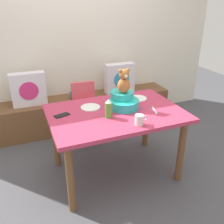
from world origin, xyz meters
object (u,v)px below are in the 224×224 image
object	(u,v)px
highchair	(85,105)
teddy_bear	(124,82)
pillow_floral_right	(120,78)
dinner_plate_near	(90,107)
coffee_mug	(139,120)
book_stack	(78,95)
cell_phone	(62,115)
pillow_floral_left	(29,89)
ketchup_bottle	(109,109)
dining_table	(116,121)
dinner_plate_far	(138,98)
infant_seat_teal	(123,101)

from	to	relation	value
highchair	teddy_bear	xyz separation A→B (m)	(0.21, -0.70, 0.50)
pillow_floral_right	dinner_plate_near	distance (m)	1.27
teddy_bear	pillow_floral_right	bearing A→B (deg)	68.33
highchair	coffee_mug	bearing A→B (deg)	-80.44
book_stack	cell_phone	xyz separation A→B (m)	(-0.43, -1.10, 0.24)
highchair	dinner_plate_near	bearing A→B (deg)	-100.40
pillow_floral_right	cell_phone	world-z (taller)	pillow_floral_right
pillow_floral_left	book_stack	xyz separation A→B (m)	(0.66, 0.02, -0.18)
book_stack	cell_phone	world-z (taller)	cell_phone
ketchup_bottle	teddy_bear	bearing A→B (deg)	35.47
coffee_mug	dinner_plate_near	size ratio (longest dim) A/B	0.60
pillow_floral_left	dinner_plate_near	xyz separation A→B (m)	(0.54, -1.01, 0.07)
ketchup_bottle	pillow_floral_left	bearing A→B (deg)	116.29
pillow_floral_right	dinner_plate_near	size ratio (longest dim) A/B	2.20
book_stack	teddy_bear	size ratio (longest dim) A/B	0.80
book_stack	dining_table	size ratio (longest dim) A/B	0.15
dinner_plate_near	cell_phone	distance (m)	0.32
dining_table	teddy_bear	xyz separation A→B (m)	(0.11, 0.06, 0.38)
ketchup_bottle	dinner_plate_near	world-z (taller)	ketchup_bottle
teddy_bear	ketchup_bottle	xyz separation A→B (m)	(-0.22, -0.16, -0.19)
pillow_floral_right	highchair	size ratio (longest dim) A/B	0.56
highchair	cell_phone	bearing A→B (deg)	-122.06
cell_phone	dinner_plate_near	bearing A→B (deg)	-93.90
highchair	dinner_plate_far	size ratio (longest dim) A/B	3.95
dinner_plate_near	dinner_plate_far	xyz separation A→B (m)	(0.57, 0.04, 0.00)
book_stack	dining_table	distance (m)	1.21
pillow_floral_right	highchair	xyz separation A→B (m)	(-0.66, -0.42, -0.16)
book_stack	coffee_mug	world-z (taller)	coffee_mug
infant_seat_teal	teddy_bear	world-z (taller)	teddy_bear
highchair	cell_phone	distance (m)	0.82
pillow_floral_left	highchair	bearing A→B (deg)	-32.82
infant_seat_teal	ketchup_bottle	xyz separation A→B (m)	(-0.22, -0.16, 0.02)
teddy_bear	cell_phone	size ratio (longest dim) A/B	1.74
pillow_floral_right	dinner_plate_far	distance (m)	0.99
pillow_floral_left	dinner_plate_far	bearing A→B (deg)	-41.18
dinner_plate_near	teddy_bear	bearing A→B (deg)	-19.63
pillow_floral_left	dining_table	bearing A→B (deg)	-57.78
dining_table	coffee_mug	size ratio (longest dim) A/B	11.02
ketchup_bottle	dinner_plate_near	size ratio (longest dim) A/B	0.92
pillow_floral_left	dinner_plate_far	size ratio (longest dim) A/B	2.20
pillow_floral_left	teddy_bear	size ratio (longest dim) A/B	1.76
book_stack	coffee_mug	xyz separation A→B (m)	(0.17, -1.54, 0.29)
teddy_bear	infant_seat_teal	bearing A→B (deg)	90.00
cell_phone	teddy_bear	bearing A→B (deg)	-111.07
pillow_floral_left	cell_phone	size ratio (longest dim) A/B	3.06
pillow_floral_left	coffee_mug	bearing A→B (deg)	-61.35
infant_seat_teal	cell_phone	world-z (taller)	infant_seat_teal
teddy_bear	cell_phone	world-z (taller)	teddy_bear
pillow_floral_left	dining_table	size ratio (longest dim) A/B	0.33
book_stack	ketchup_bottle	bearing A→B (deg)	-91.10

